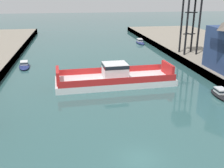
{
  "coord_description": "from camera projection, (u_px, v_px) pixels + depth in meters",
  "views": [
    {
      "loc": [
        -6.13,
        -20.63,
        15.25
      ],
      "look_at": [
        0.0,
        16.63,
        2.0
      ],
      "focal_mm": 41.7,
      "sensor_mm": 36.0,
      "label": 1
    }
  ],
  "objects": [
    {
      "name": "moored_boat_far_left",
      "position": [
        140.0,
        42.0,
        83.19
      ],
      "size": [
        2.17,
        6.79,
        1.4
      ],
      "color": "navy",
      "rests_on": "ground"
    },
    {
      "name": "moored_boat_near_right",
      "position": [
        24.0,
        65.0,
        56.26
      ],
      "size": [
        2.99,
        6.62,
        1.28
      ],
      "color": "navy",
      "rests_on": "ground"
    },
    {
      "name": "ground_plane",
      "position": [
        140.0,
        159.0,
        25.2
      ],
      "size": [
        400.0,
        400.0,
        0.0
      ],
      "primitive_type": "plane",
      "color": "#335B5B"
    },
    {
      "name": "chain_ferry",
      "position": [
        115.0,
        78.0,
        45.68
      ],
      "size": [
        20.93,
        7.8,
        3.79
      ],
      "color": "silver",
      "rests_on": "ground"
    },
    {
      "name": "moored_boat_near_left",
      "position": [
        221.0,
        94.0,
        40.21
      ],
      "size": [
        2.19,
        5.7,
        1.3
      ],
      "color": "black",
      "rests_on": "ground"
    }
  ]
}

